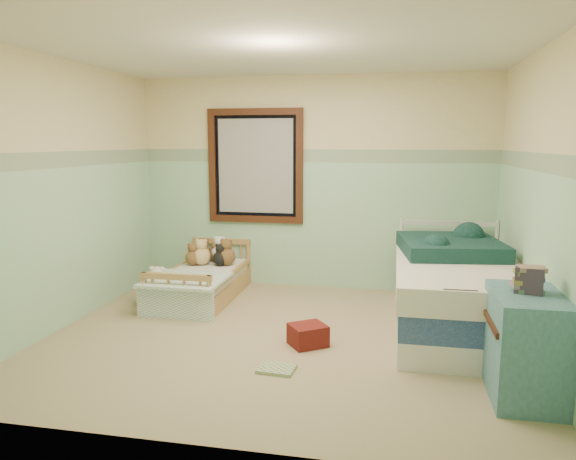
% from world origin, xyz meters
% --- Properties ---
extents(floor, '(4.20, 3.60, 0.02)m').
position_xyz_m(floor, '(0.00, 0.00, -0.01)').
color(floor, '#9C8C6D').
rests_on(floor, ground).
extents(ceiling, '(4.20, 3.60, 0.02)m').
position_xyz_m(ceiling, '(0.00, 0.00, 2.51)').
color(ceiling, beige).
rests_on(ceiling, wall_back).
extents(wall_back, '(4.20, 0.04, 2.50)m').
position_xyz_m(wall_back, '(0.00, 1.80, 1.25)').
color(wall_back, '#D5C887').
rests_on(wall_back, floor).
extents(wall_front, '(4.20, 0.04, 2.50)m').
position_xyz_m(wall_front, '(0.00, -1.80, 1.25)').
color(wall_front, '#D5C887').
rests_on(wall_front, floor).
extents(wall_left, '(0.04, 3.60, 2.50)m').
position_xyz_m(wall_left, '(-2.10, 0.00, 1.25)').
color(wall_left, '#D5C887').
rests_on(wall_left, floor).
extents(wall_right, '(0.04, 3.60, 2.50)m').
position_xyz_m(wall_right, '(2.10, 0.00, 1.25)').
color(wall_right, '#D5C887').
rests_on(wall_right, floor).
extents(wainscot_mint, '(4.20, 0.01, 1.50)m').
position_xyz_m(wainscot_mint, '(0.00, 1.79, 0.75)').
color(wainscot_mint, '#A0C6A9').
rests_on(wainscot_mint, floor).
extents(border_strip, '(4.20, 0.01, 0.15)m').
position_xyz_m(border_strip, '(0.00, 1.79, 1.57)').
color(border_strip, '#4B7B54').
rests_on(border_strip, wall_back).
extents(window_frame, '(1.16, 0.06, 1.36)m').
position_xyz_m(window_frame, '(-0.70, 1.76, 1.45)').
color(window_frame, '#421C0F').
rests_on(window_frame, wall_back).
extents(window_blinds, '(0.92, 0.01, 1.12)m').
position_xyz_m(window_blinds, '(-0.70, 1.77, 1.45)').
color(window_blinds, '#B0B0AD').
rests_on(window_blinds, window_frame).
extents(toddler_bed_frame, '(0.74, 1.49, 0.19)m').
position_xyz_m(toddler_bed_frame, '(-1.14, 1.05, 0.10)').
color(toddler_bed_frame, olive).
rests_on(toddler_bed_frame, floor).
extents(toddler_mattress, '(0.68, 1.42, 0.12)m').
position_xyz_m(toddler_mattress, '(-1.14, 1.05, 0.25)').
color(toddler_mattress, white).
rests_on(toddler_mattress, toddler_bed_frame).
extents(patchwork_quilt, '(0.81, 0.74, 0.03)m').
position_xyz_m(patchwork_quilt, '(-1.14, 0.59, 0.33)').
color(patchwork_quilt, '#7DABDC').
rests_on(patchwork_quilt, toddler_mattress).
extents(plush_bed_brown, '(0.19, 0.19, 0.19)m').
position_xyz_m(plush_bed_brown, '(-1.29, 1.55, 0.41)').
color(plush_bed_brown, brown).
rests_on(plush_bed_brown, toddler_mattress).
extents(plush_bed_white, '(0.21, 0.21, 0.21)m').
position_xyz_m(plush_bed_white, '(-1.09, 1.55, 0.42)').
color(plush_bed_white, white).
rests_on(plush_bed_white, toddler_mattress).
extents(plush_bed_tan, '(0.21, 0.21, 0.21)m').
position_xyz_m(plush_bed_tan, '(-1.24, 1.33, 0.42)').
color(plush_bed_tan, '#E3BC7F').
rests_on(plush_bed_tan, toddler_mattress).
extents(plush_bed_dark, '(0.18, 0.18, 0.18)m').
position_xyz_m(plush_bed_dark, '(-1.01, 1.33, 0.40)').
color(plush_bed_dark, black).
rests_on(plush_bed_dark, toddler_mattress).
extents(plush_floor_cream, '(0.26, 0.26, 0.26)m').
position_xyz_m(plush_floor_cream, '(-1.58, 0.83, 0.13)').
color(plush_floor_cream, '#F0E2C9').
rests_on(plush_floor_cream, floor).
extents(plush_floor_tan, '(0.25, 0.25, 0.25)m').
position_xyz_m(plush_floor_tan, '(-1.62, 0.66, 0.12)').
color(plush_floor_tan, '#E3BC7F').
rests_on(plush_floor_tan, floor).
extents(twin_bed_frame, '(1.08, 2.16, 0.22)m').
position_xyz_m(twin_bed_frame, '(1.55, 0.55, 0.11)').
color(twin_bed_frame, silver).
rests_on(twin_bed_frame, floor).
extents(twin_boxspring, '(1.08, 2.16, 0.22)m').
position_xyz_m(twin_boxspring, '(1.55, 0.55, 0.33)').
color(twin_boxspring, navy).
rests_on(twin_boxspring, twin_bed_frame).
extents(twin_mattress, '(1.12, 2.20, 0.22)m').
position_xyz_m(twin_mattress, '(1.55, 0.55, 0.55)').
color(twin_mattress, white).
rests_on(twin_mattress, twin_boxspring).
extents(teal_blanket, '(1.04, 1.08, 0.14)m').
position_xyz_m(teal_blanket, '(1.50, 0.85, 0.73)').
color(teal_blanket, black).
rests_on(teal_blanket, twin_mattress).
extents(dresser, '(0.46, 0.73, 0.73)m').
position_xyz_m(dresser, '(1.86, -0.77, 0.36)').
color(dresser, '#3C6272').
rests_on(dresser, floor).
extents(book_stack, '(0.21, 0.18, 0.18)m').
position_xyz_m(book_stack, '(1.86, -0.74, 0.82)').
color(book_stack, '#4E2A2E').
rests_on(book_stack, dresser).
extents(red_pillow, '(0.39, 0.38, 0.18)m').
position_xyz_m(red_pillow, '(0.26, -0.14, 0.09)').
color(red_pillow, '#970E06').
rests_on(red_pillow, floor).
extents(floor_book, '(0.29, 0.23, 0.03)m').
position_xyz_m(floor_book, '(0.10, -0.70, 0.01)').
color(floor_book, yellow).
rests_on(floor_book, floor).
extents(extra_plush_0, '(0.21, 0.21, 0.21)m').
position_xyz_m(extra_plush_0, '(-0.96, 1.37, 0.42)').
color(extra_plush_0, brown).
rests_on(extra_plush_0, toddler_mattress).
extents(extra_plush_1, '(0.18, 0.18, 0.18)m').
position_xyz_m(extra_plush_1, '(-1.36, 1.32, 0.40)').
color(extra_plush_1, '#E3BC7F').
rests_on(extra_plush_1, toddler_mattress).
extents(extra_plush_2, '(0.15, 0.15, 0.15)m').
position_xyz_m(extra_plush_2, '(-1.01, 1.50, 0.39)').
color(extra_plush_2, black).
rests_on(extra_plush_2, toddler_mattress).
extents(extra_plush_3, '(0.18, 0.18, 0.18)m').
position_xyz_m(extra_plush_3, '(-1.34, 1.29, 0.40)').
color(extra_plush_3, brown).
rests_on(extra_plush_3, toddler_mattress).
extents(extra_plush_4, '(0.16, 0.16, 0.16)m').
position_xyz_m(extra_plush_4, '(-1.15, 1.54, 0.39)').
color(extra_plush_4, brown).
rests_on(extra_plush_4, toddler_mattress).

